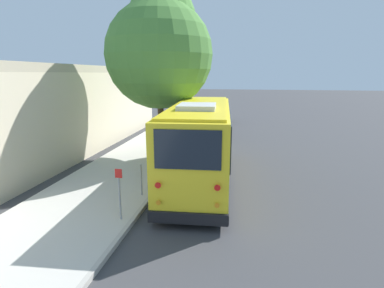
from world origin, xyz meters
The scene contains 11 objects.
ground_plane centered at (0.00, 0.00, 0.00)m, with size 160.00×160.00×0.00m, color #3D3D3F.
sidewalk_slab centered at (0.00, 3.64, 0.07)m, with size 80.00×4.25×0.15m, color beige.
curb_strip centered at (0.00, 1.45, 0.07)m, with size 80.00×0.14×0.15m, color #AAA69D.
shuttle_bus centered at (1.11, -0.08, 1.87)m, with size 9.20×3.14×3.50m.
parked_sedan_gray centered at (11.13, 0.19, 0.58)m, with size 4.71×2.05×1.26m.
parked_sedan_black centered at (17.34, 0.51, 0.59)m, with size 4.54×1.97×1.28m.
street_tree centered at (4.24, 2.50, 5.89)m, with size 5.47×5.47×8.92m.
sign_post_near centered at (-3.20, 1.79, 1.00)m, with size 0.06×0.22×1.64m.
sign_post_far centered at (-1.24, 1.79, 0.75)m, with size 0.06×0.06×1.19m.
fire_hydrant centered at (9.06, 1.85, 0.55)m, with size 0.22×0.22×0.81m.
building_backdrop centered at (3.54, 9.99, 2.33)m, with size 23.97×6.82×5.05m.
Camera 1 is at (-11.26, -1.87, 4.59)m, focal length 28.00 mm.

